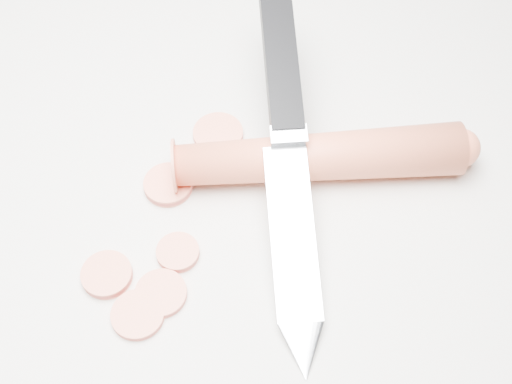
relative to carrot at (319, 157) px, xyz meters
The scene contains 9 objects.
ground 0.07m from the carrot, 140.71° to the right, with size 2.40×2.40×0.00m, color silver.
carrot is the anchor object (origin of this frame).
carrot_slice_0 0.17m from the carrot, 101.53° to the right, with size 0.03×0.03×0.01m, color #F27655.
carrot_slice_1 0.11m from the carrot, 137.73° to the right, with size 0.04×0.04×0.01m, color #F27655.
carrot_slice_2 0.12m from the carrot, 109.82° to the right, with size 0.03×0.03×0.01m, color #F27655.
carrot_slice_3 0.15m from the carrot, 102.11° to the right, with size 0.03×0.03×0.01m, color #F27655.
carrot_slice_4 0.17m from the carrot, 114.11° to the right, with size 0.03×0.03×0.01m, color #F27655.
carrot_slice_5 0.08m from the carrot, 169.53° to the right, with size 0.04×0.04×0.01m, color #F27655.
kitchen_knife 0.03m from the carrot, 109.86° to the right, with size 0.21×0.24×0.08m, color silver, non-canonical shape.
Camera 1 is at (0.19, -0.23, 0.44)m, focal length 50.00 mm.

